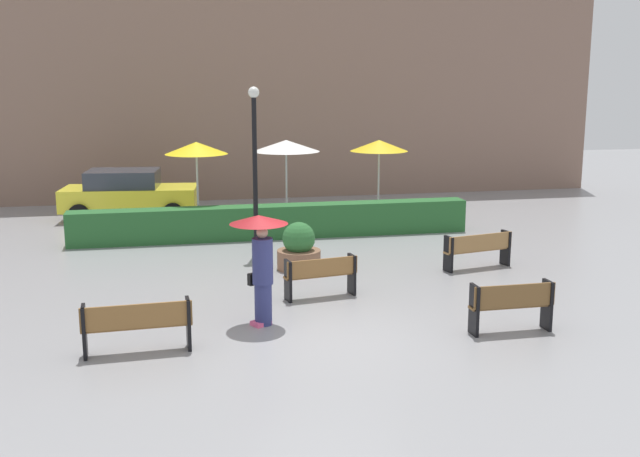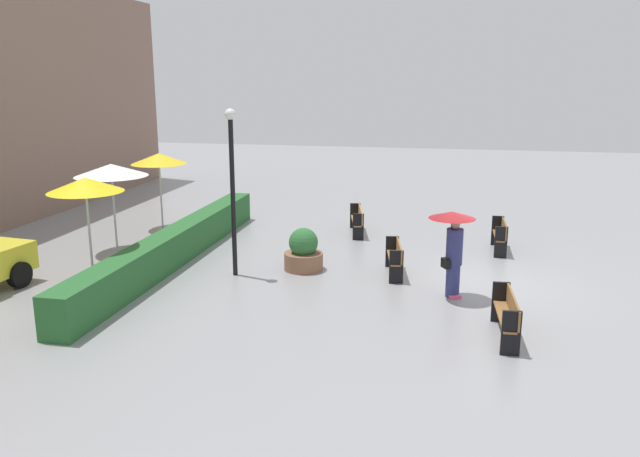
{
  "view_description": "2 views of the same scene",
  "coord_description": "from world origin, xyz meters",
  "px_view_note": "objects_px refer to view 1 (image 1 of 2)",
  "views": [
    {
      "loc": [
        -2.75,
        -12.32,
        4.5
      ],
      "look_at": [
        0.96,
        5.4,
        0.83
      ],
      "focal_mm": 42.3,
      "sensor_mm": 36.0,
      "label": 1
    },
    {
      "loc": [
        -15.44,
        1.07,
        5.04
      ],
      "look_at": [
        1.06,
        4.48,
        0.96
      ],
      "focal_mm": 35.65,
      "sensor_mm": 36.0,
      "label": 2
    }
  ],
  "objects_px": {
    "pedestrian_with_umbrella": "(261,252)",
    "parked_car": "(128,193)",
    "bench_far_right": "(478,248)",
    "lamp_post": "(255,154)",
    "patio_umbrella_white": "(286,146)",
    "bench_mid_center": "(321,274)",
    "patio_umbrella_yellow": "(196,148)",
    "planter_pot": "(299,249)",
    "bench_near_right": "(512,303)",
    "patio_umbrella_yellow_far": "(379,146)",
    "bench_near_left": "(137,323)"
  },
  "relations": [
    {
      "from": "patio_umbrella_yellow",
      "to": "parked_car",
      "type": "distance_m",
      "value": 3.7
    },
    {
      "from": "bench_mid_center",
      "to": "parked_car",
      "type": "relative_size",
      "value": 0.36
    },
    {
      "from": "bench_near_right",
      "to": "planter_pot",
      "type": "bearing_deg",
      "value": 119.01
    },
    {
      "from": "lamp_post",
      "to": "parked_car",
      "type": "bearing_deg",
      "value": 119.96
    },
    {
      "from": "bench_far_right",
      "to": "patio_umbrella_white",
      "type": "xyz_separation_m",
      "value": [
        -3.52,
        6.63,
        1.89
      ]
    },
    {
      "from": "bench_far_right",
      "to": "parked_car",
      "type": "height_order",
      "value": "parked_car"
    },
    {
      "from": "bench_mid_center",
      "to": "lamp_post",
      "type": "bearing_deg",
      "value": 101.66
    },
    {
      "from": "bench_near_left",
      "to": "patio_umbrella_yellow",
      "type": "relative_size",
      "value": 0.68
    },
    {
      "from": "bench_mid_center",
      "to": "patio_umbrella_yellow",
      "type": "bearing_deg",
      "value": 106.21
    },
    {
      "from": "lamp_post",
      "to": "parked_car",
      "type": "relative_size",
      "value": 0.97
    },
    {
      "from": "bench_far_right",
      "to": "patio_umbrella_yellow",
      "type": "distance_m",
      "value": 8.74
    },
    {
      "from": "patio_umbrella_yellow_far",
      "to": "parked_car",
      "type": "xyz_separation_m",
      "value": [
        -7.8,
        1.74,
        -1.53
      ]
    },
    {
      "from": "patio_umbrella_white",
      "to": "lamp_post",
      "type": "bearing_deg",
      "value": -109.52
    },
    {
      "from": "pedestrian_with_umbrella",
      "to": "planter_pot",
      "type": "height_order",
      "value": "pedestrian_with_umbrella"
    },
    {
      "from": "pedestrian_with_umbrella",
      "to": "patio_umbrella_yellow",
      "type": "relative_size",
      "value": 0.77
    },
    {
      "from": "pedestrian_with_umbrella",
      "to": "patio_umbrella_yellow_far",
      "type": "distance_m",
      "value": 10.86
    },
    {
      "from": "pedestrian_with_umbrella",
      "to": "parked_car",
      "type": "height_order",
      "value": "pedestrian_with_umbrella"
    },
    {
      "from": "bench_mid_center",
      "to": "patio_umbrella_yellow",
      "type": "xyz_separation_m",
      "value": [
        -2.13,
        7.33,
        1.95
      ]
    },
    {
      "from": "pedestrian_with_umbrella",
      "to": "bench_mid_center",
      "type": "bearing_deg",
      "value": 44.97
    },
    {
      "from": "bench_mid_center",
      "to": "patio_umbrella_white",
      "type": "height_order",
      "value": "patio_umbrella_white"
    },
    {
      "from": "bench_near_left",
      "to": "planter_pot",
      "type": "bearing_deg",
      "value": 53.97
    },
    {
      "from": "patio_umbrella_white",
      "to": "patio_umbrella_yellow_far",
      "type": "height_order",
      "value": "patio_umbrella_white"
    },
    {
      "from": "bench_far_right",
      "to": "bench_near_left",
      "type": "height_order",
      "value": "bench_near_left"
    },
    {
      "from": "lamp_post",
      "to": "pedestrian_with_umbrella",
      "type": "bearing_deg",
      "value": -96.05
    },
    {
      "from": "pedestrian_with_umbrella",
      "to": "patio_umbrella_yellow",
      "type": "distance_m",
      "value": 8.84
    },
    {
      "from": "patio_umbrella_yellow_far",
      "to": "patio_umbrella_yellow",
      "type": "bearing_deg",
      "value": -171.69
    },
    {
      "from": "bench_far_right",
      "to": "bench_near_right",
      "type": "bearing_deg",
      "value": -106.19
    },
    {
      "from": "bench_mid_center",
      "to": "pedestrian_with_umbrella",
      "type": "relative_size",
      "value": 0.76
    },
    {
      "from": "bench_far_right",
      "to": "pedestrian_with_umbrella",
      "type": "height_order",
      "value": "pedestrian_with_umbrella"
    },
    {
      "from": "bench_far_right",
      "to": "lamp_post",
      "type": "xyz_separation_m",
      "value": [
        -4.99,
        2.47,
        2.07
      ]
    },
    {
      "from": "bench_near_right",
      "to": "patio_umbrella_yellow_far",
      "type": "distance_m",
      "value": 11.15
    },
    {
      "from": "bench_near_right",
      "to": "patio_umbrella_yellow",
      "type": "height_order",
      "value": "patio_umbrella_yellow"
    },
    {
      "from": "bench_mid_center",
      "to": "patio_umbrella_yellow",
      "type": "height_order",
      "value": "patio_umbrella_yellow"
    },
    {
      "from": "bench_near_right",
      "to": "patio_umbrella_yellow",
      "type": "bearing_deg",
      "value": 116.3
    },
    {
      "from": "bench_near_left",
      "to": "patio_umbrella_white",
      "type": "distance_m",
      "value": 11.69
    },
    {
      "from": "bench_mid_center",
      "to": "parked_car",
      "type": "bearing_deg",
      "value": 113.02
    },
    {
      "from": "lamp_post",
      "to": "patio_umbrella_white",
      "type": "relative_size",
      "value": 1.65
    },
    {
      "from": "planter_pot",
      "to": "patio_umbrella_yellow",
      "type": "distance_m",
      "value": 5.69
    },
    {
      "from": "patio_umbrella_white",
      "to": "parked_car",
      "type": "relative_size",
      "value": 0.59
    },
    {
      "from": "bench_near_left",
      "to": "patio_umbrella_white",
      "type": "relative_size",
      "value": 0.7
    },
    {
      "from": "bench_mid_center",
      "to": "patio_umbrella_yellow",
      "type": "relative_size",
      "value": 0.59
    },
    {
      "from": "pedestrian_with_umbrella",
      "to": "parked_car",
      "type": "bearing_deg",
      "value": 103.86
    },
    {
      "from": "pedestrian_with_umbrella",
      "to": "patio_umbrella_white",
      "type": "xyz_separation_m",
      "value": [
        2.06,
        9.63,
        1.03
      ]
    },
    {
      "from": "bench_mid_center",
      "to": "planter_pot",
      "type": "xyz_separation_m",
      "value": [
        -0.02,
        2.43,
        -0.03
      ]
    },
    {
      "from": "bench_far_right",
      "to": "parked_car",
      "type": "relative_size",
      "value": 0.4
    },
    {
      "from": "patio_umbrella_yellow",
      "to": "patio_umbrella_yellow_far",
      "type": "xyz_separation_m",
      "value": [
        5.72,
        0.84,
        -0.11
      ]
    },
    {
      "from": "pedestrian_with_umbrella",
      "to": "parked_car",
      "type": "xyz_separation_m",
      "value": [
        -2.79,
        11.32,
        -0.55
      ]
    },
    {
      "from": "patio_umbrella_yellow_far",
      "to": "parked_car",
      "type": "height_order",
      "value": "patio_umbrella_yellow_far"
    },
    {
      "from": "planter_pot",
      "to": "parked_car",
      "type": "distance_m",
      "value": 8.58
    },
    {
      "from": "bench_far_right",
      "to": "parked_car",
      "type": "xyz_separation_m",
      "value": [
        -8.37,
        8.32,
        0.31
      ]
    }
  ]
}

